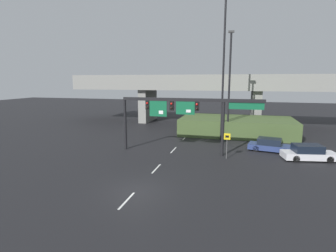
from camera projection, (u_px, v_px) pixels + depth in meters
ground_plane at (136, 190)px, 17.89m from camera, size 160.00×160.00×0.00m
lane_markings at (180, 143)px, 31.11m from camera, size 0.14×33.41×0.01m
signal_gantry at (183, 109)px, 26.30m from camera, size 14.29×0.44×5.65m
speed_limit_sign at (227, 142)px, 24.75m from camera, size 0.60×0.11×2.53m
highway_light_pole_near at (229, 84)px, 32.14m from camera, size 0.70×0.36×13.22m
highway_light_pole_far at (224, 63)px, 31.37m from camera, size 0.70×0.36×18.10m
overpass_bridge at (199, 88)px, 45.01m from camera, size 44.28×8.00×8.29m
grass_embankment at (236, 126)px, 36.18m from camera, size 15.08×7.73×2.28m
parked_sedan_near_right at (270, 145)px, 27.66m from camera, size 4.79×2.71×1.37m
parked_sedan_mid_right at (309, 153)px, 24.56m from camera, size 5.03×2.67×1.47m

